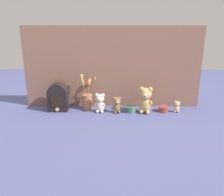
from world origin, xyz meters
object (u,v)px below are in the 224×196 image
(teddy_bear_small, at_px, (117,104))
(decorative_tin_tall, at_px, (163,109))
(vintage_radio, at_px, (58,97))
(teddy_bear_large, at_px, (145,99))
(flower_vase, at_px, (87,99))
(teddy_bear_medium, at_px, (100,102))
(teddy_bear_tiny, at_px, (177,106))
(decorative_tin_short, at_px, (131,109))

(teddy_bear_small, distance_m, decorative_tin_tall, 0.44)
(vintage_radio, bearing_deg, teddy_bear_large, -3.01)
(flower_vase, bearing_deg, teddy_bear_large, -9.34)
(teddy_bear_large, bearing_deg, vintage_radio, 176.99)
(teddy_bear_medium, height_order, teddy_bear_small, teddy_bear_medium)
(flower_vase, xyz_separation_m, vintage_radio, (-0.27, -0.05, 0.03))
(teddy_bear_small, bearing_deg, teddy_bear_tiny, 2.05)
(teddy_bear_medium, distance_m, flower_vase, 0.15)
(vintage_radio, distance_m, decorative_tin_tall, 0.98)
(teddy_bear_medium, xyz_separation_m, teddy_bear_small, (0.16, -0.01, -0.02))
(teddy_bear_tiny, xyz_separation_m, decorative_tin_short, (-0.42, -0.01, -0.03))
(teddy_bear_small, height_order, decorative_tin_short, teddy_bear_small)
(teddy_bear_medium, height_order, decorative_tin_tall, teddy_bear_medium)
(decorative_tin_tall, bearing_deg, flower_vase, 174.99)
(teddy_bear_medium, height_order, decorative_tin_short, teddy_bear_medium)
(decorative_tin_tall, xyz_separation_m, decorative_tin_short, (-0.30, -0.02, 0.00))
(teddy_bear_tiny, distance_m, decorative_tin_tall, 0.13)
(vintage_radio, relative_size, decorative_tin_tall, 2.84)
(teddy_bear_small, height_order, flower_vase, flower_vase)
(teddy_bear_large, height_order, decorative_tin_short, teddy_bear_large)
(teddy_bear_medium, relative_size, vintage_radio, 0.69)
(teddy_bear_small, bearing_deg, decorative_tin_short, 6.38)
(teddy_bear_tiny, bearing_deg, decorative_tin_tall, 174.68)
(teddy_bear_medium, relative_size, teddy_bear_tiny, 1.68)
(teddy_bear_small, xyz_separation_m, decorative_tin_short, (0.13, 0.01, -0.05))
(teddy_bear_large, xyz_separation_m, teddy_bear_small, (-0.26, -0.01, -0.05))
(teddy_bear_tiny, bearing_deg, teddy_bear_large, -177.15)
(decorative_tin_short, bearing_deg, flower_vase, 169.05)
(teddy_bear_small, relative_size, decorative_tin_tall, 1.64)
(teddy_bear_tiny, relative_size, decorative_tin_short, 1.10)
(flower_vase, bearing_deg, teddy_bear_small, -18.40)
(teddy_bear_tiny, height_order, flower_vase, flower_vase)
(teddy_bear_medium, bearing_deg, flower_vase, 146.11)
(teddy_bear_large, bearing_deg, decorative_tin_tall, 8.50)
(teddy_bear_small, xyz_separation_m, teddy_bear_tiny, (0.55, 0.02, -0.02))
(teddy_bear_large, height_order, teddy_bear_small, teddy_bear_large)
(teddy_bear_small, relative_size, vintage_radio, 0.58)
(teddy_bear_medium, height_order, vintage_radio, vintage_radio)
(flower_vase, relative_size, vintage_radio, 1.30)
(teddy_bear_medium, bearing_deg, decorative_tin_short, 1.05)
(teddy_bear_medium, bearing_deg, decorative_tin_tall, 2.14)
(teddy_bear_small, xyz_separation_m, decorative_tin_tall, (0.43, 0.03, -0.05))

